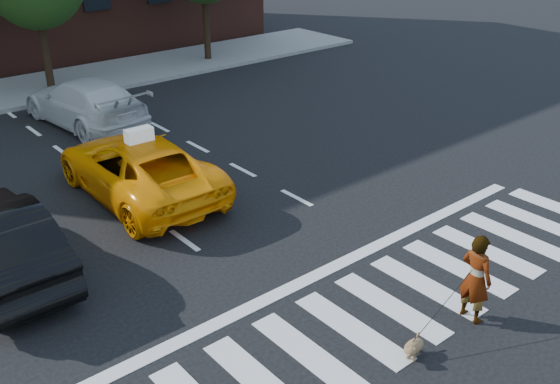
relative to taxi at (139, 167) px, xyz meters
name	(u,v)px	position (x,y,z in m)	size (l,w,h in m)	color
ground	(391,306)	(1.21, -7.00, -0.73)	(120.00, 120.00, 0.00)	black
crosswalk	(391,306)	(1.21, -7.00, -0.73)	(13.00, 2.40, 0.01)	silver
stop_line	(329,269)	(1.21, -5.40, -0.73)	(12.00, 0.30, 0.01)	silver
sidewalk_far	(34,89)	(1.21, 10.50, -0.66)	(30.00, 4.00, 0.15)	slate
taxi	(139,167)	(0.00, 0.00, 0.00)	(2.43, 5.27, 1.46)	#FF9705
white_suv	(85,102)	(1.18, 5.70, 0.01)	(2.08, 5.13, 1.49)	silver
woman	(476,278)	(2.02, -8.10, 0.09)	(0.60, 0.40, 1.65)	#999999
dog	(413,347)	(0.44, -8.12, -0.54)	(0.56, 0.38, 0.33)	#8A6046
taxi_sign	(139,135)	(0.00, -0.20, 0.89)	(0.65, 0.28, 0.32)	white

